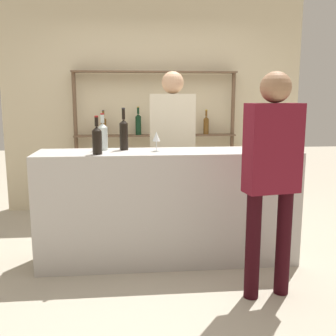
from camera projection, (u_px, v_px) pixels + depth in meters
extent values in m
plane|color=#B2A893|center=(168.00, 260.00, 3.66)|extent=(16.00, 16.00, 0.00)
cube|color=#B7B2AD|center=(168.00, 207.00, 3.57)|extent=(2.31, 0.52, 1.02)
cube|color=beige|center=(154.00, 104.00, 5.23)|extent=(3.91, 0.12, 2.80)
cylinder|color=brown|center=(76.00, 143.00, 5.04)|extent=(0.05, 0.05, 1.82)
cylinder|color=brown|center=(232.00, 141.00, 5.24)|extent=(0.05, 0.05, 1.82)
cube|color=brown|center=(155.00, 72.00, 4.98)|extent=(2.10, 0.18, 0.02)
cube|color=brown|center=(156.00, 135.00, 5.12)|extent=(2.10, 0.18, 0.02)
cylinder|color=brown|center=(104.00, 127.00, 5.04)|extent=(0.07, 0.07, 0.20)
cone|color=brown|center=(103.00, 118.00, 5.02)|extent=(0.07, 0.07, 0.03)
cylinder|color=brown|center=(103.00, 114.00, 5.01)|extent=(0.03, 0.03, 0.07)
cylinder|color=#232328|center=(103.00, 111.00, 5.00)|extent=(0.03, 0.03, 0.01)
cylinder|color=black|center=(138.00, 126.00, 5.08)|extent=(0.07, 0.07, 0.23)
cone|color=black|center=(138.00, 115.00, 5.06)|extent=(0.07, 0.07, 0.03)
cylinder|color=black|center=(138.00, 111.00, 5.05)|extent=(0.03, 0.03, 0.08)
cylinder|color=gold|center=(138.00, 107.00, 5.04)|extent=(0.03, 0.03, 0.01)
cylinder|color=silver|center=(172.00, 126.00, 5.12)|extent=(0.07, 0.07, 0.23)
cone|color=silver|center=(173.00, 116.00, 5.10)|extent=(0.07, 0.07, 0.03)
cylinder|color=silver|center=(173.00, 111.00, 5.09)|extent=(0.03, 0.03, 0.09)
cylinder|color=#232328|center=(173.00, 107.00, 5.08)|extent=(0.03, 0.03, 0.01)
cylinder|color=brown|center=(206.00, 127.00, 5.17)|extent=(0.07, 0.07, 0.20)
cone|color=brown|center=(206.00, 118.00, 5.15)|extent=(0.07, 0.07, 0.03)
cylinder|color=brown|center=(206.00, 113.00, 5.14)|extent=(0.03, 0.03, 0.08)
cylinder|color=gold|center=(206.00, 110.00, 5.13)|extent=(0.03, 0.03, 0.01)
cylinder|color=black|center=(124.00, 137.00, 3.53)|extent=(0.08, 0.08, 0.24)
cone|color=black|center=(124.00, 121.00, 3.51)|extent=(0.08, 0.08, 0.03)
cylinder|color=black|center=(123.00, 114.00, 3.49)|extent=(0.03, 0.03, 0.09)
cylinder|color=#232328|center=(123.00, 108.00, 3.49)|extent=(0.03, 0.03, 0.01)
cylinder|color=black|center=(97.00, 143.00, 3.25)|extent=(0.08, 0.08, 0.20)
cone|color=black|center=(97.00, 129.00, 3.23)|extent=(0.08, 0.08, 0.04)
cylinder|color=black|center=(96.00, 122.00, 3.22)|extent=(0.03, 0.03, 0.08)
cylinder|color=maroon|center=(96.00, 116.00, 3.22)|extent=(0.03, 0.03, 0.01)
cylinder|color=silver|center=(103.00, 139.00, 3.51)|extent=(0.09, 0.09, 0.20)
cone|color=silver|center=(103.00, 125.00, 3.49)|extent=(0.09, 0.09, 0.04)
cylinder|color=silver|center=(102.00, 119.00, 3.48)|extent=(0.03, 0.03, 0.07)
cylinder|color=maroon|center=(102.00, 114.00, 3.47)|extent=(0.03, 0.03, 0.01)
cylinder|color=silver|center=(156.00, 151.00, 3.46)|extent=(0.06, 0.06, 0.00)
cylinder|color=silver|center=(156.00, 146.00, 3.45)|extent=(0.01, 0.01, 0.09)
cone|color=silver|center=(156.00, 136.00, 3.43)|extent=(0.07, 0.07, 0.08)
cylinder|color=#575347|center=(159.00, 197.00, 4.27)|extent=(0.13, 0.13, 0.85)
cylinder|color=#575347|center=(186.00, 197.00, 4.27)|extent=(0.13, 0.13, 0.85)
cube|color=beige|center=(173.00, 126.00, 4.13)|extent=(0.49, 0.25, 0.67)
sphere|color=tan|center=(173.00, 83.00, 4.05)|extent=(0.23, 0.23, 0.23)
cylinder|color=black|center=(283.00, 243.00, 2.97)|extent=(0.11, 0.11, 0.81)
cylinder|color=black|center=(253.00, 246.00, 2.90)|extent=(0.11, 0.11, 0.81)
cube|color=maroon|center=(273.00, 148.00, 2.81)|extent=(0.42, 0.24, 0.64)
sphere|color=#936B4C|center=(276.00, 87.00, 2.73)|extent=(0.22, 0.22, 0.22)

